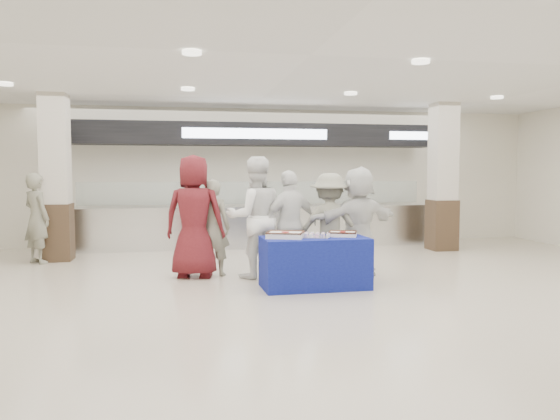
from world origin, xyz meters
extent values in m
plane|color=beige|center=(0.00, 0.00, 0.00)|extent=(14.00, 14.00, 0.00)
cube|color=silver|center=(0.00, 5.40, 0.45)|extent=(8.00, 0.80, 0.90)
cube|color=silver|center=(0.00, 5.40, 0.92)|extent=(8.00, 0.85, 0.04)
cube|color=white|center=(0.00, 5.10, 1.25)|extent=(7.60, 0.02, 0.50)
cube|color=black|center=(0.00, 5.40, 2.55)|extent=(8.40, 0.70, 0.50)
cube|color=silver|center=(0.00, 5.04, 2.55)|extent=(3.20, 0.03, 0.22)
cube|color=silver|center=(3.80, 5.04, 2.55)|extent=(1.40, 0.03, 0.18)
cube|color=#362618|center=(-4.00, 4.20, 0.55)|extent=(0.55, 0.55, 1.10)
cube|color=beige|center=(-4.00, 4.20, 2.15)|extent=(0.50, 0.50, 2.10)
cube|color=#362618|center=(4.00, 4.20, 0.55)|extent=(0.55, 0.55, 1.10)
cube|color=beige|center=(4.00, 4.20, 2.15)|extent=(0.50, 0.50, 2.10)
cube|color=navy|center=(0.28, 0.86, 0.38)|extent=(1.57, 0.82, 0.75)
cube|color=white|center=(-0.16, 0.88, 0.79)|extent=(0.62, 0.56, 0.08)
cube|color=#4D2716|center=(-0.16, 0.88, 0.84)|extent=(0.62, 0.56, 0.02)
cylinder|color=#A01617|center=(-0.16, 0.88, 0.84)|extent=(0.15, 0.15, 0.01)
cube|color=white|center=(0.73, 0.92, 0.78)|extent=(0.49, 0.44, 0.06)
cube|color=#4D2716|center=(0.73, 0.92, 0.83)|extent=(0.49, 0.44, 0.02)
cylinder|color=#A01617|center=(0.73, 0.92, 0.82)|extent=(0.12, 0.12, 0.01)
cube|color=silver|center=(0.27, 0.85, 0.76)|extent=(0.49, 0.42, 0.02)
imported|color=maroon|center=(-1.44, 2.00, 0.99)|extent=(1.10, 0.85, 1.99)
imported|color=gray|center=(-1.14, 2.10, 0.80)|extent=(0.68, 0.57, 1.59)
imported|color=white|center=(-0.47, 1.81, 0.98)|extent=(1.03, 0.85, 1.96)
imported|color=white|center=(0.09, 1.74, 0.87)|extent=(1.10, 0.78, 1.74)
imported|color=gray|center=(0.73, 1.67, 0.85)|extent=(1.19, 0.83, 1.69)
imported|color=white|center=(1.21, 1.63, 0.90)|extent=(1.75, 1.01, 1.80)
imported|color=gray|center=(-4.30, 3.91, 0.85)|extent=(0.73, 0.72, 1.69)
camera|label=1|loc=(-1.67, -6.88, 1.71)|focal=35.00mm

